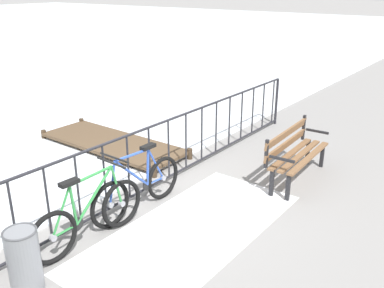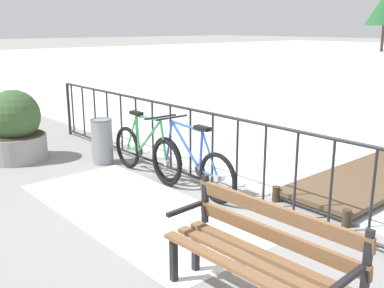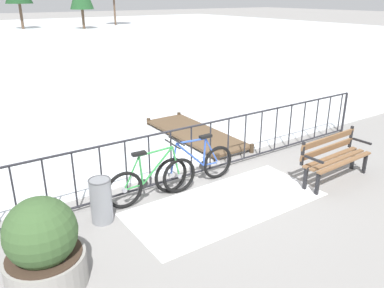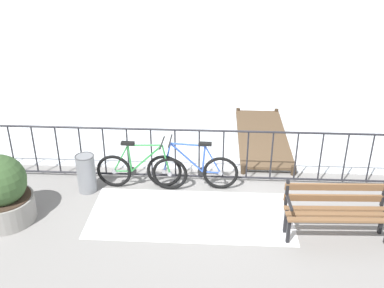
{
  "view_description": "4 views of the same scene",
  "coord_description": "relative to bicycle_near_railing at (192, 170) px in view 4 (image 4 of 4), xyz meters",
  "views": [
    {
      "loc": [
        -4.19,
        -4.14,
        3.08
      ],
      "look_at": [
        0.86,
        -0.34,
        0.68
      ],
      "focal_mm": 40.01,
      "sensor_mm": 36.0,
      "label": 1
    },
    {
      "loc": [
        3.99,
        -4.03,
        2.17
      ],
      "look_at": [
        -0.73,
        0.07,
        0.53
      ],
      "focal_mm": 41.96,
      "sensor_mm": 36.0,
      "label": 2
    },
    {
      "loc": [
        -4.13,
        -5.74,
        3.36
      ],
      "look_at": [
        -0.2,
        0.02,
        0.69
      ],
      "focal_mm": 36.6,
      "sensor_mm": 36.0,
      "label": 3
    },
    {
      "loc": [
        0.08,
        -7.54,
        4.42
      ],
      "look_at": [
        -0.34,
        -0.35,
        0.94
      ],
      "focal_mm": 41.85,
      "sensor_mm": 36.0,
      "label": 4
    }
  ],
  "objects": [
    {
      "name": "ground_plane",
      "position": [
        0.34,
        0.29,
        -0.37
      ],
      "size": [
        160.0,
        160.0,
        0.0
      ],
      "primitive_type": "plane",
      "color": "gray"
    },
    {
      "name": "snow_patch",
      "position": [
        0.03,
        -0.91,
        -0.36
      ],
      "size": [
        3.45,
        1.53,
        0.01
      ],
      "primitive_type": "cube",
      "color": "white",
      "rests_on": "ground"
    },
    {
      "name": "railing_fence",
      "position": [
        0.34,
        0.29,
        0.19
      ],
      "size": [
        9.06,
        0.06,
        1.07
      ],
      "color": "#232328",
      "rests_on": "ground"
    },
    {
      "name": "bicycle_near_railing",
      "position": [
        0.0,
        0.0,
        0.0
      ],
      "size": [
        1.71,
        0.52,
        0.97
      ],
      "color": "black",
      "rests_on": "ground"
    },
    {
      "name": "bicycle_second",
      "position": [
        -0.94,
        -0.07,
        0.0
      ],
      "size": [
        1.71,
        0.52,
        0.97
      ],
      "color": "black",
      "rests_on": "ground"
    },
    {
      "name": "park_bench",
      "position": [
        2.32,
        -1.29,
        0.14
      ],
      "size": [
        1.62,
        0.55,
        0.89
      ],
      "color": "brown",
      "rests_on": "ground"
    },
    {
      "name": "planter_with_shrub",
      "position": [
        -3.06,
        -1.21,
        0.17
      ],
      "size": [
        0.97,
        0.97,
        1.18
      ],
      "color": "gray",
      "rests_on": "ground"
    },
    {
      "name": "trash_bin",
      "position": [
        -1.94,
        -0.22,
        0.0
      ],
      "size": [
        0.35,
        0.35,
        0.73
      ],
      "color": "gray",
      "rests_on": "ground"
    },
    {
      "name": "wooden_dock",
      "position": [
        1.48,
        2.13,
        -0.25
      ],
      "size": [
        1.1,
        3.17,
        0.2
      ],
      "color": "brown",
      "rests_on": "ground"
    }
  ]
}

